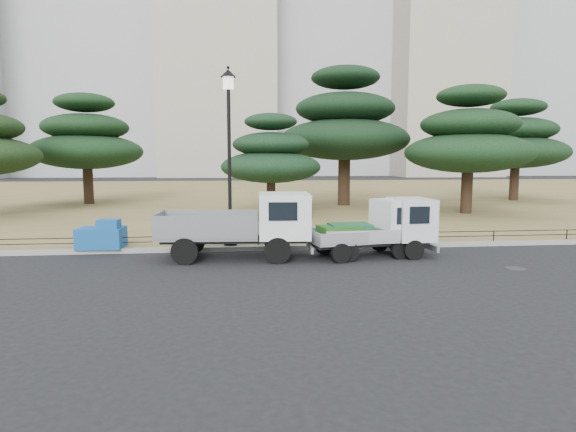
{
  "coord_description": "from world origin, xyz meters",
  "views": [
    {
      "loc": [
        -1.79,
        -14.45,
        3.22
      ],
      "look_at": [
        0.0,
        2.0,
        1.3
      ],
      "focal_mm": 30.0,
      "sensor_mm": 36.0,
      "label": 1
    }
  ],
  "objects": [
    {
      "name": "lawn",
      "position": [
        0.0,
        30.6,
        0.07
      ],
      "size": [
        120.0,
        56.0,
        0.15
      ],
      "primitive_type": "cube",
      "color": "olive",
      "rests_on": "ground"
    },
    {
      "name": "truck_large",
      "position": [
        -1.53,
        1.25,
        1.19
      ],
      "size": [
        5.01,
        2.23,
        2.14
      ],
      "rotation": [
        0.0,
        0.0,
        -0.06
      ],
      "color": "black",
      "rests_on": "ground"
    },
    {
      "name": "pine_east_far",
      "position": [
        19.58,
        20.55,
        4.59
      ],
      "size": [
        7.66,
        7.66,
        7.7
      ],
      "color": "black",
      "rests_on": "lawn"
    },
    {
      "name": "tower_far_east",
      "position": [
        58.0,
        90.0,
        35.0
      ],
      "size": [
        24.0,
        20.0,
        70.0
      ],
      "primitive_type": "cube",
      "color": "#A0A0A5",
      "rests_on": "ground"
    },
    {
      "name": "manhole",
      "position": [
        6.5,
        -1.2,
        0.01
      ],
      "size": [
        0.6,
        0.6,
        0.01
      ],
      "primitive_type": "cylinder",
      "color": "#2D2D30",
      "rests_on": "ground"
    },
    {
      "name": "truck_kei_rear",
      "position": [
        3.17,
        1.1,
        0.97
      ],
      "size": [
        3.78,
        1.78,
        1.95
      ],
      "rotation": [
        0.0,
        0.0,
        0.05
      ],
      "color": "black",
      "rests_on": "ground"
    },
    {
      "name": "pine_center_right",
      "position": [
        5.6,
        17.94,
        5.54
      ],
      "size": [
        8.77,
        8.77,
        9.3
      ],
      "color": "black",
      "rests_on": "lawn"
    },
    {
      "name": "street_lamp",
      "position": [
        -2.0,
        2.9,
        4.36
      ],
      "size": [
        0.56,
        0.56,
        6.23
      ],
      "color": "black",
      "rests_on": "lawn"
    },
    {
      "name": "pipe_fence",
      "position": [
        0.0,
        2.75,
        0.44
      ],
      "size": [
        38.0,
        0.04,
        0.4
      ],
      "color": "black",
      "rests_on": "lawn"
    },
    {
      "name": "pine_west_near",
      "position": [
        -12.16,
        20.9,
        4.59
      ],
      "size": [
        7.69,
        7.69,
        7.69
      ],
      "color": "black",
      "rests_on": "lawn"
    },
    {
      "name": "curb",
      "position": [
        0.0,
        2.6,
        0.08
      ],
      "size": [
        120.0,
        0.25,
        0.16
      ],
      "primitive_type": "cube",
      "color": "gray",
      "rests_on": "ground"
    },
    {
      "name": "tarp_pile",
      "position": [
        -6.5,
        2.9,
        0.56
      ],
      "size": [
        1.57,
        1.18,
        1.02
      ],
      "rotation": [
        0.0,
        0.0,
        -0.04
      ],
      "color": "#1558A9",
      "rests_on": "lawn"
    },
    {
      "name": "truck_kei_front",
      "position": [
        2.72,
        1.11,
        0.94
      ],
      "size": [
        3.8,
        2.17,
        1.9
      ],
      "rotation": [
        0.0,
        0.0,
        0.2
      ],
      "color": "black",
      "rests_on": "ground"
    },
    {
      "name": "tower_center_left",
      "position": [
        -5.0,
        85.0,
        27.5
      ],
      "size": [
        22.0,
        20.0,
        55.0
      ],
      "primitive_type": "cube",
      "color": "#AAA08C",
      "rests_on": "ground"
    },
    {
      "name": "pine_east_near",
      "position": [
        11.57,
        12.18,
        4.38
      ],
      "size": [
        7.25,
        7.25,
        7.32
      ],
      "color": "black",
      "rests_on": "lawn"
    },
    {
      "name": "tower_east",
      "position": [
        40.0,
        82.0,
        24.0
      ],
      "size": [
        20.0,
        18.0,
        48.0
      ],
      "primitive_type": "cube",
      "color": "#AAA08C",
      "rests_on": "ground"
    },
    {
      "name": "pine_center_left",
      "position": [
        0.17,
        12.34,
        3.41
      ],
      "size": [
        5.55,
        5.55,
        5.65
      ],
      "color": "black",
      "rests_on": "lawn"
    },
    {
      "name": "ground",
      "position": [
        0.0,
        0.0,
        0.0
      ],
      "size": [
        220.0,
        220.0,
        0.0
      ],
      "primitive_type": "plane",
      "color": "black"
    }
  ]
}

